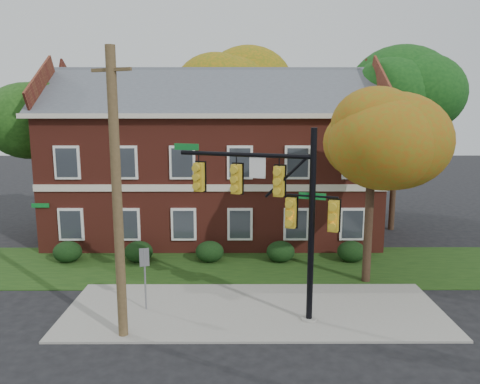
{
  "coord_description": "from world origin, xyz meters",
  "views": [
    {
      "loc": [
        -0.58,
        -15.45,
        7.47
      ],
      "look_at": [
        -0.52,
        3.0,
        4.17
      ],
      "focal_mm": 35.0,
      "sensor_mm": 36.0,
      "label": 1
    }
  ],
  "objects_px": {
    "hedge_left": "(139,252)",
    "sign_post": "(145,269)",
    "apartment_building": "(214,152)",
    "tree_far_rear": "(237,90)",
    "tree_left_rear": "(38,123)",
    "tree_near_right": "(380,128)",
    "utility_pole": "(117,197)",
    "hedge_far_left": "(68,252)",
    "traffic_signal": "(277,202)",
    "hedge_right": "(281,252)",
    "hedge_center": "(210,252)",
    "hedge_far_right": "(351,251)",
    "tree_right_rear": "(405,98)"
  },
  "relations": [
    {
      "from": "tree_near_right",
      "to": "hedge_right",
      "type": "bearing_deg",
      "value": 142.72
    },
    {
      "from": "hedge_right",
      "to": "tree_left_rear",
      "type": "distance_m",
      "value": 15.17
    },
    {
      "from": "hedge_far_left",
      "to": "tree_right_rear",
      "type": "bearing_deg",
      "value": 18.45
    },
    {
      "from": "traffic_signal",
      "to": "hedge_left",
      "type": "bearing_deg",
      "value": 155.63
    },
    {
      "from": "traffic_signal",
      "to": "utility_pole",
      "type": "bearing_deg",
      "value": -143.53
    },
    {
      "from": "hedge_far_left",
      "to": "tree_left_rear",
      "type": "xyz_separation_m",
      "value": [
        -2.73,
        4.14,
        6.16
      ]
    },
    {
      "from": "hedge_left",
      "to": "tree_left_rear",
      "type": "distance_m",
      "value": 9.69
    },
    {
      "from": "sign_post",
      "to": "traffic_signal",
      "type": "bearing_deg",
      "value": -23.52
    },
    {
      "from": "tree_left_rear",
      "to": "apartment_building",
      "type": "bearing_deg",
      "value": 6.54
    },
    {
      "from": "hedge_far_left",
      "to": "sign_post",
      "type": "relative_size",
      "value": 0.57
    },
    {
      "from": "apartment_building",
      "to": "hedge_left",
      "type": "xyz_separation_m",
      "value": [
        -3.5,
        -5.25,
        -4.46
      ]
    },
    {
      "from": "hedge_far_right",
      "to": "traffic_signal",
      "type": "distance_m",
      "value": 8.39
    },
    {
      "from": "hedge_left",
      "to": "tree_far_rear",
      "type": "distance_m",
      "value": 16.25
    },
    {
      "from": "tree_near_right",
      "to": "tree_right_rear",
      "type": "distance_m",
      "value": 9.94
    },
    {
      "from": "apartment_building",
      "to": "traffic_signal",
      "type": "relative_size",
      "value": 2.74
    },
    {
      "from": "hedge_center",
      "to": "traffic_signal",
      "type": "height_order",
      "value": "traffic_signal"
    },
    {
      "from": "hedge_far_left",
      "to": "traffic_signal",
      "type": "height_order",
      "value": "traffic_signal"
    },
    {
      "from": "hedge_right",
      "to": "sign_post",
      "type": "xyz_separation_m",
      "value": [
        -5.53,
        -5.7,
        1.13
      ]
    },
    {
      "from": "hedge_far_right",
      "to": "sign_post",
      "type": "height_order",
      "value": "sign_post"
    },
    {
      "from": "hedge_center",
      "to": "traffic_signal",
      "type": "bearing_deg",
      "value": -65.96
    },
    {
      "from": "apartment_building",
      "to": "hedge_left",
      "type": "distance_m",
      "value": 7.73
    },
    {
      "from": "apartment_building",
      "to": "hedge_far_right",
      "type": "relative_size",
      "value": 13.43
    },
    {
      "from": "tree_far_rear",
      "to": "sign_post",
      "type": "height_order",
      "value": "tree_far_rear"
    },
    {
      "from": "hedge_right",
      "to": "traffic_signal",
      "type": "bearing_deg",
      "value": -96.73
    },
    {
      "from": "tree_near_right",
      "to": "tree_left_rear",
      "type": "bearing_deg",
      "value": 157.64
    },
    {
      "from": "hedge_far_left",
      "to": "hedge_far_right",
      "type": "height_order",
      "value": "same"
    },
    {
      "from": "hedge_center",
      "to": "tree_near_right",
      "type": "xyz_separation_m",
      "value": [
        7.22,
        -2.83,
        6.14
      ]
    },
    {
      "from": "hedge_far_left",
      "to": "utility_pole",
      "type": "height_order",
      "value": "utility_pole"
    },
    {
      "from": "apartment_building",
      "to": "tree_left_rear",
      "type": "distance_m",
      "value": 9.94
    },
    {
      "from": "tree_near_right",
      "to": "tree_far_rear",
      "type": "relative_size",
      "value": 0.74
    },
    {
      "from": "hedge_left",
      "to": "sign_post",
      "type": "height_order",
      "value": "sign_post"
    },
    {
      "from": "hedge_left",
      "to": "traffic_signal",
      "type": "xyz_separation_m",
      "value": [
        6.27,
        -6.21,
        3.73
      ]
    },
    {
      "from": "hedge_right",
      "to": "utility_pole",
      "type": "distance_m",
      "value": 10.58
    },
    {
      "from": "tree_far_rear",
      "to": "hedge_right",
      "type": "bearing_deg",
      "value": -80.64
    },
    {
      "from": "utility_pole",
      "to": "apartment_building",
      "type": "bearing_deg",
      "value": 104.05
    },
    {
      "from": "apartment_building",
      "to": "hedge_far_left",
      "type": "height_order",
      "value": "apartment_building"
    },
    {
      "from": "hedge_far_right",
      "to": "utility_pole",
      "type": "distance_m",
      "value": 12.86
    },
    {
      "from": "apartment_building",
      "to": "tree_near_right",
      "type": "relative_size",
      "value": 2.19
    },
    {
      "from": "tree_near_right",
      "to": "utility_pole",
      "type": "distance_m",
      "value": 10.95
    },
    {
      "from": "apartment_building",
      "to": "sign_post",
      "type": "xyz_separation_m",
      "value": [
        -2.03,
        -10.95,
        -3.33
      ]
    },
    {
      "from": "hedge_far_left",
      "to": "hedge_center",
      "type": "distance_m",
      "value": 7.0
    },
    {
      "from": "hedge_far_left",
      "to": "tree_left_rear",
      "type": "distance_m",
      "value": 7.9
    },
    {
      "from": "tree_near_right",
      "to": "utility_pole",
      "type": "height_order",
      "value": "utility_pole"
    },
    {
      "from": "utility_pole",
      "to": "traffic_signal",
      "type": "bearing_deg",
      "value": 40.68
    },
    {
      "from": "tree_near_right",
      "to": "traffic_signal",
      "type": "distance_m",
      "value": 6.09
    },
    {
      "from": "hedge_right",
      "to": "tree_far_rear",
      "type": "height_order",
      "value": "tree_far_rear"
    },
    {
      "from": "hedge_left",
      "to": "traffic_signal",
      "type": "distance_m",
      "value": 9.58
    },
    {
      "from": "traffic_signal",
      "to": "sign_post",
      "type": "relative_size",
      "value": 2.81
    },
    {
      "from": "tree_far_rear",
      "to": "sign_post",
      "type": "bearing_deg",
      "value": -100.18
    },
    {
      "from": "tree_right_rear",
      "to": "utility_pole",
      "type": "bearing_deg",
      "value": -134.8
    }
  ]
}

